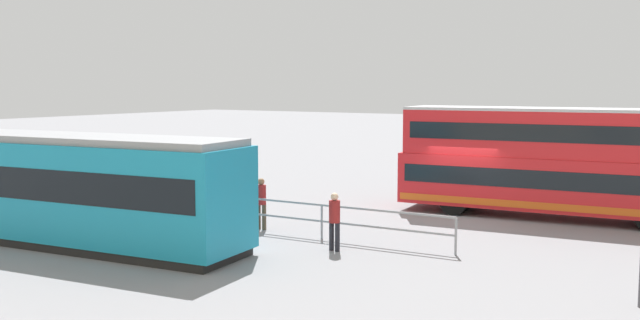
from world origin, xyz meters
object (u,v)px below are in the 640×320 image
Objects in this scene: pedestrian_crossing at (334,218)px; info_sign at (214,175)px; double_decker_bus at (558,162)px; tram_yellow at (25,184)px; pedestrian_near_railing at (261,200)px.

pedestrian_crossing is 5.40m from info_sign.
double_decker_bus is 17.80m from tram_yellow.
pedestrian_crossing is at bearing -158.35° from tram_yellow.
double_decker_bus is 4.51× the size of info_sign.
double_decker_bus reaches higher than pedestrian_near_railing.
tram_yellow is at bearing 50.54° from info_sign.
pedestrian_crossing is at bearing 169.81° from info_sign.
pedestrian_near_railing is 0.67× the size of info_sign.
pedestrian_near_railing reaches higher than pedestrian_crossing.
info_sign is at bearing -129.46° from tram_yellow.
double_decker_bus is at bearing -137.24° from tram_yellow.
pedestrian_near_railing is at bearing -137.58° from tram_yellow.
double_decker_bus is 0.74× the size of tram_yellow.
double_decker_bus is 10.58m from pedestrian_near_railing.
double_decker_bus is at bearing -137.01° from pedestrian_near_railing.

